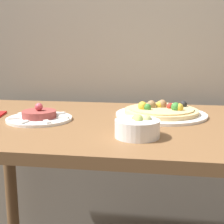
% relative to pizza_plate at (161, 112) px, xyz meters
% --- Properties ---
extents(dining_table, '(1.43, 0.76, 0.80)m').
position_rel_pizza_plate_xyz_m(dining_table, '(-0.09, -0.12, -0.12)').
color(dining_table, brown).
rests_on(dining_table, ground_plane).
extents(pizza_plate, '(0.35, 0.35, 0.06)m').
position_rel_pizza_plate_xyz_m(pizza_plate, '(0.00, 0.00, 0.00)').
color(pizza_plate, white).
rests_on(pizza_plate, dining_table).
extents(tartare_plate, '(0.24, 0.24, 0.06)m').
position_rel_pizza_plate_xyz_m(tartare_plate, '(-0.44, -0.14, -0.00)').
color(tartare_plate, white).
rests_on(tartare_plate, dining_table).
extents(small_bowl, '(0.13, 0.13, 0.07)m').
position_rel_pizza_plate_xyz_m(small_bowl, '(-0.07, -0.31, 0.01)').
color(small_bowl, white).
rests_on(small_bowl, dining_table).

